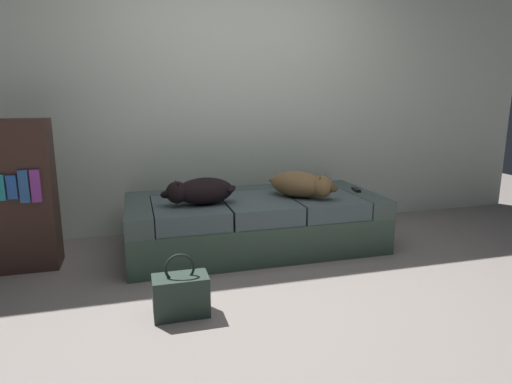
% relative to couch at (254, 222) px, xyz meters
% --- Properties ---
extents(ground_plane, '(10.00, 10.00, 0.00)m').
position_rel_couch_xyz_m(ground_plane, '(0.00, -1.08, -0.22)').
color(ground_plane, gray).
extents(back_wall, '(6.40, 0.10, 2.80)m').
position_rel_couch_xyz_m(back_wall, '(0.00, 0.70, 1.18)').
color(back_wall, silver).
rests_on(back_wall, ground).
extents(couch, '(2.08, 0.96, 0.44)m').
position_rel_couch_xyz_m(couch, '(0.00, 0.00, 0.00)').
color(couch, '#3A5142').
rests_on(couch, ground).
extents(dog_dark, '(0.60, 0.30, 0.21)m').
position_rel_couch_xyz_m(dog_dark, '(-0.47, -0.14, 0.33)').
color(dog_dark, black).
rests_on(dog_dark, couch).
extents(dog_tan, '(0.52, 0.54, 0.21)m').
position_rel_couch_xyz_m(dog_tan, '(0.37, -0.12, 0.33)').
color(dog_tan, olive).
rests_on(dog_tan, couch).
extents(tv_remote, '(0.08, 0.16, 0.02)m').
position_rel_couch_xyz_m(tv_remote, '(0.92, -0.03, 0.23)').
color(tv_remote, black).
rests_on(tv_remote, couch).
extents(handbag, '(0.32, 0.18, 0.38)m').
position_rel_couch_xyz_m(handbag, '(-0.73, -1.01, -0.09)').
color(handbag, '#2A3B32').
rests_on(handbag, ground).
extents(bookshelf, '(0.56, 0.30, 1.10)m').
position_rel_couch_xyz_m(bookshelf, '(-1.80, 0.04, 0.33)').
color(bookshelf, '#412A22').
rests_on(bookshelf, ground).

